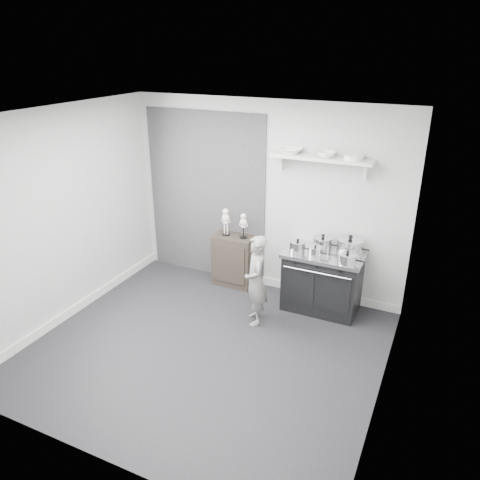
# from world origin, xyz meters

# --- Properties ---
(ground) EXTENTS (4.00, 4.00, 0.00)m
(ground) POSITION_xyz_m (0.00, 0.00, 0.00)
(ground) COLOR black
(ground) RESTS_ON ground
(room_shell) EXTENTS (4.02, 3.62, 2.71)m
(room_shell) POSITION_xyz_m (-0.09, 0.15, 1.64)
(room_shell) COLOR #B7B6B4
(room_shell) RESTS_ON ground
(wall_shelf) EXTENTS (1.30, 0.26, 0.24)m
(wall_shelf) POSITION_xyz_m (0.80, 1.68, 2.01)
(wall_shelf) COLOR silver
(wall_shelf) RESTS_ON room_shell
(stove) EXTENTS (1.03, 0.65, 0.83)m
(stove) POSITION_xyz_m (0.98, 1.48, 0.42)
(stove) COLOR black
(stove) RESTS_ON ground
(side_cabinet) EXTENTS (0.59, 0.35, 0.77)m
(side_cabinet) POSITION_xyz_m (-0.40, 1.61, 0.39)
(side_cabinet) COLOR black
(side_cabinet) RESTS_ON ground
(child) EXTENTS (0.47, 0.52, 1.19)m
(child) POSITION_xyz_m (0.30, 0.79, 0.60)
(child) COLOR slate
(child) RESTS_ON ground
(pot_front_left) EXTENTS (0.30, 0.21, 0.18)m
(pot_front_left) POSITION_xyz_m (0.65, 1.36, 0.90)
(pot_front_left) COLOR #BCBCBE
(pot_front_left) RESTS_ON stove
(pot_back_left) EXTENTS (0.35, 0.26, 0.21)m
(pot_back_left) POSITION_xyz_m (0.91, 1.60, 0.91)
(pot_back_left) COLOR #BCBCBE
(pot_back_left) RESTS_ON stove
(pot_back_right) EXTENTS (0.43, 0.34, 0.26)m
(pot_back_right) POSITION_xyz_m (1.27, 1.59, 0.93)
(pot_back_right) COLOR #BCBCBE
(pot_back_right) RESTS_ON stove
(pot_front_right) EXTENTS (0.34, 0.25, 0.17)m
(pot_front_right) POSITION_xyz_m (1.31, 1.30, 0.90)
(pot_front_right) COLOR #BCBCBE
(pot_front_right) RESTS_ON stove
(pot_front_center) EXTENTS (0.27, 0.18, 0.16)m
(pot_front_center) POSITION_xyz_m (0.89, 1.34, 0.89)
(pot_front_center) COLOR #BCBCBE
(pot_front_center) RESTS_ON stove
(skeleton_full) EXTENTS (0.13, 0.08, 0.47)m
(skeleton_full) POSITION_xyz_m (-0.53, 1.61, 1.01)
(skeleton_full) COLOR silver
(skeleton_full) RESTS_ON side_cabinet
(skeleton_torso) EXTENTS (0.12, 0.08, 0.43)m
(skeleton_torso) POSITION_xyz_m (-0.25, 1.61, 0.99)
(skeleton_torso) COLOR silver
(skeleton_torso) RESTS_ON side_cabinet
(bowl_large) EXTENTS (0.30, 0.30, 0.07)m
(bowl_large) POSITION_xyz_m (0.39, 1.67, 2.08)
(bowl_large) COLOR white
(bowl_large) RESTS_ON wall_shelf
(bowl_small) EXTENTS (0.22, 0.22, 0.07)m
(bowl_small) POSITION_xyz_m (0.86, 1.67, 2.07)
(bowl_small) COLOR white
(bowl_small) RESTS_ON wall_shelf
(plate_stack) EXTENTS (0.23, 0.23, 0.06)m
(plate_stack) POSITION_xyz_m (1.20, 1.67, 2.07)
(plate_stack) COLOR white
(plate_stack) RESTS_ON wall_shelf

